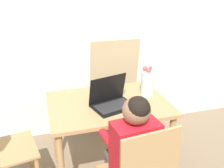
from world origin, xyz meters
name	(u,v)px	position (x,y,z in m)	size (l,w,h in m)	color
wall_back	(96,21)	(0.00, 2.23, 1.25)	(6.40, 0.05, 2.50)	white
dining_table	(108,113)	(-0.09, 1.40, 0.61)	(0.98, 0.71, 0.72)	tan
person_seated	(131,147)	(-0.09, 0.85, 0.65)	(0.35, 0.45, 1.04)	red
laptop	(111,99)	(-0.09, 1.34, 0.77)	(0.38, 0.32, 0.24)	black
flower_vase	(147,82)	(0.27, 1.45, 0.84)	(0.11, 0.11, 0.26)	silver
water_bottle	(117,86)	(0.02, 1.52, 0.80)	(0.08, 0.08, 0.18)	silver
cardboard_panel	(114,87)	(0.15, 2.09, 0.55)	(0.53, 0.17, 1.09)	tan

